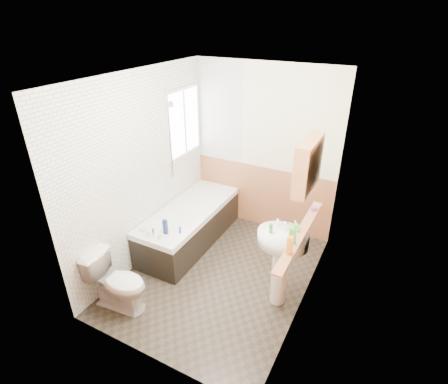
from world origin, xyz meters
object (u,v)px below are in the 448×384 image
at_px(bathtub, 190,224).
at_px(medicine_cabinet, 308,165).
at_px(toilet, 118,282).
at_px(pine_shelf, 300,234).
at_px(sink, 281,254).

bearing_deg(bathtub, medicine_cabinet, -17.48).
relative_size(toilet, medicine_cabinet, 1.26).
bearing_deg(toilet, pine_shelf, -71.51).
distance_m(bathtub, pine_shelf, 2.03).
distance_m(sink, pine_shelf, 0.43).
xyz_separation_m(bathtub, pine_shelf, (1.77, -0.63, 0.78)).
height_order(toilet, pine_shelf, pine_shelf).
bearing_deg(pine_shelf, bathtub, 160.40).
xyz_separation_m(sink, medicine_cabinet, (0.17, -0.00, 1.10)).
xyz_separation_m(bathtub, sink, (1.57, -0.55, 0.40)).
distance_m(sink, medicine_cabinet, 1.11).
bearing_deg(sink, toilet, -147.86).
bearing_deg(pine_shelf, medicine_cabinet, 108.86).
xyz_separation_m(toilet, pine_shelf, (1.80, 0.83, 0.72)).
xyz_separation_m(toilet, sink, (1.60, 0.92, 0.35)).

